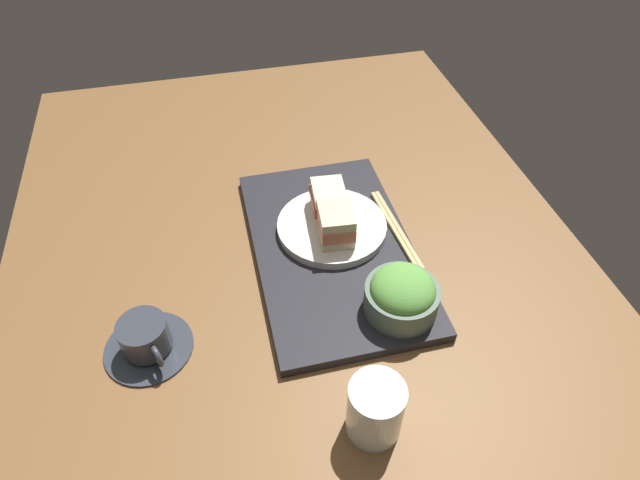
{
  "coord_description": "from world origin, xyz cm",
  "views": [
    {
      "loc": [
        -61.81,
        10.99,
        68.42
      ],
      "look_at": [
        -0.34,
        -3.72,
        5.0
      ],
      "focal_mm": 30.21,
      "sensor_mm": 36.0,
      "label": 1
    }
  ],
  "objects_px": {
    "sandwich_plate": "(332,226)",
    "coffee_cup": "(146,339)",
    "sandwich_far": "(329,200)",
    "drinking_glass": "(375,409)",
    "sandwich_near": "(336,224)",
    "salad_bowl": "(402,294)",
    "chopsticks_pair": "(396,229)"
  },
  "relations": [
    {
      "from": "sandwich_far",
      "to": "drinking_glass",
      "type": "bearing_deg",
      "value": 174.58
    },
    {
      "from": "salad_bowl",
      "to": "drinking_glass",
      "type": "height_order",
      "value": "same"
    },
    {
      "from": "sandwich_near",
      "to": "salad_bowl",
      "type": "relative_size",
      "value": 0.7
    },
    {
      "from": "sandwich_far",
      "to": "salad_bowl",
      "type": "bearing_deg",
      "value": -165.9
    },
    {
      "from": "chopsticks_pair",
      "to": "coffee_cup",
      "type": "relative_size",
      "value": 1.57
    },
    {
      "from": "sandwich_plate",
      "to": "drinking_glass",
      "type": "distance_m",
      "value": 0.36
    },
    {
      "from": "sandwich_near",
      "to": "salad_bowl",
      "type": "xyz_separation_m",
      "value": [
        -0.16,
        -0.06,
        -0.01
      ]
    },
    {
      "from": "sandwich_far",
      "to": "sandwich_near",
      "type": "bearing_deg",
      "value": 176.56
    },
    {
      "from": "sandwich_plate",
      "to": "sandwich_near",
      "type": "relative_size",
      "value": 2.43
    },
    {
      "from": "sandwich_far",
      "to": "coffee_cup",
      "type": "distance_m",
      "value": 0.38
    },
    {
      "from": "sandwich_plate",
      "to": "sandwich_near",
      "type": "height_order",
      "value": "sandwich_near"
    },
    {
      "from": "salad_bowl",
      "to": "coffee_cup",
      "type": "height_order",
      "value": "salad_bowl"
    },
    {
      "from": "sandwich_near",
      "to": "drinking_glass",
      "type": "xyz_separation_m",
      "value": [
        -0.33,
        0.03,
        -0.02
      ]
    },
    {
      "from": "chopsticks_pair",
      "to": "sandwich_plate",
      "type": "bearing_deg",
      "value": 75.52
    },
    {
      "from": "coffee_cup",
      "to": "drinking_glass",
      "type": "height_order",
      "value": "drinking_glass"
    },
    {
      "from": "coffee_cup",
      "to": "sandwich_far",
      "type": "bearing_deg",
      "value": -58.47
    },
    {
      "from": "sandwich_near",
      "to": "coffee_cup",
      "type": "relative_size",
      "value": 0.61
    },
    {
      "from": "sandwich_far",
      "to": "chopsticks_pair",
      "type": "bearing_deg",
      "value": -119.29
    },
    {
      "from": "sandwich_plate",
      "to": "salad_bowl",
      "type": "height_order",
      "value": "salad_bowl"
    },
    {
      "from": "salad_bowl",
      "to": "sandwich_plate",
      "type": "bearing_deg",
      "value": 16.85
    },
    {
      "from": "salad_bowl",
      "to": "coffee_cup",
      "type": "distance_m",
      "value": 0.38
    },
    {
      "from": "chopsticks_pair",
      "to": "drinking_glass",
      "type": "xyz_separation_m",
      "value": [
        -0.33,
        0.15,
        0.02
      ]
    },
    {
      "from": "sandwich_plate",
      "to": "sandwich_near",
      "type": "bearing_deg",
      "value": 176.56
    },
    {
      "from": "sandwich_plate",
      "to": "sandwich_near",
      "type": "xyz_separation_m",
      "value": [
        -0.03,
        0.0,
        0.04
      ]
    },
    {
      "from": "sandwich_near",
      "to": "sandwich_far",
      "type": "distance_m",
      "value": 0.06
    },
    {
      "from": "chopsticks_pair",
      "to": "coffee_cup",
      "type": "height_order",
      "value": "coffee_cup"
    },
    {
      "from": "sandwich_plate",
      "to": "coffee_cup",
      "type": "height_order",
      "value": "coffee_cup"
    },
    {
      "from": "sandwich_plate",
      "to": "salad_bowl",
      "type": "xyz_separation_m",
      "value": [
        -0.19,
        -0.06,
        0.03
      ]
    },
    {
      "from": "salad_bowl",
      "to": "chopsticks_pair",
      "type": "relative_size",
      "value": 0.55
    },
    {
      "from": "sandwich_plate",
      "to": "coffee_cup",
      "type": "distance_m",
      "value": 0.36
    },
    {
      "from": "sandwich_near",
      "to": "coffee_cup",
      "type": "bearing_deg",
      "value": 112.78
    },
    {
      "from": "sandwich_near",
      "to": "chopsticks_pair",
      "type": "relative_size",
      "value": 0.39
    }
  ]
}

